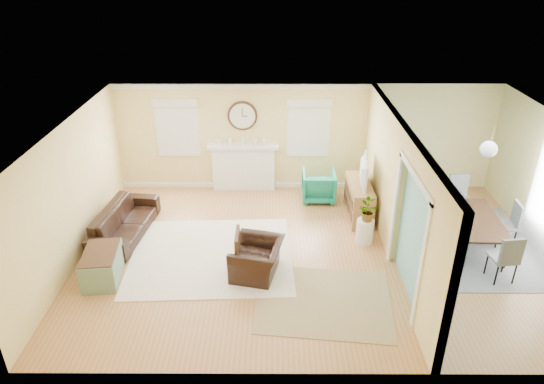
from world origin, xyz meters
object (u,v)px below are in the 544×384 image
(green_chair, at_px, (319,186))
(dining_table, at_px, (473,232))
(sofa, at_px, (125,221))
(credenza, at_px, (359,200))
(eames_chair, at_px, (257,259))

(green_chair, relative_size, dining_table, 0.45)
(sofa, height_order, credenza, credenza)
(credenza, bearing_deg, dining_table, -29.33)
(sofa, distance_m, credenza, 5.02)
(eames_chair, distance_m, dining_table, 4.38)
(eames_chair, xyz_separation_m, credenza, (2.17, 2.16, 0.08))
(green_chair, height_order, credenza, credenza)
(dining_table, bearing_deg, credenza, 63.79)
(dining_table, bearing_deg, green_chair, 59.04)
(eames_chair, relative_size, dining_table, 0.56)
(green_chair, distance_m, credenza, 1.14)
(green_chair, bearing_deg, sofa, 22.01)
(credenza, height_order, dining_table, credenza)
(eames_chair, height_order, green_chair, green_chair)
(credenza, bearing_deg, sofa, -170.78)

